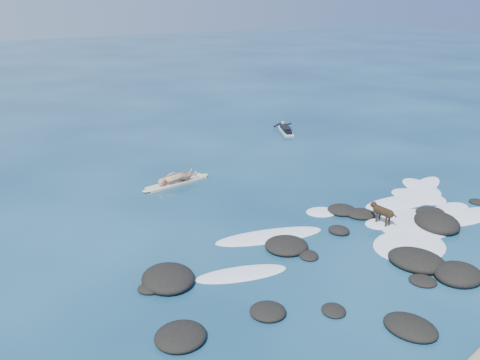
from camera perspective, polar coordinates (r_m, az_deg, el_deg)
ground at (r=17.80m, az=10.38°, el=-5.69°), size 160.00×160.00×0.00m
reef_rocks at (r=16.31m, az=12.78°, el=-7.92°), size 14.19×7.47×0.61m
breaking_foam at (r=19.60m, az=17.37°, el=-3.83°), size 12.99×6.30×0.12m
standing_surfer_rig at (r=21.83m, az=-6.83°, el=1.40°), size 3.26×0.99×1.86m
paddling_surfer_rig at (r=30.15m, az=4.87°, el=5.43°), size 1.52×2.32×0.42m
dog at (r=18.61m, az=14.92°, el=-3.24°), size 0.34×1.17×0.74m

